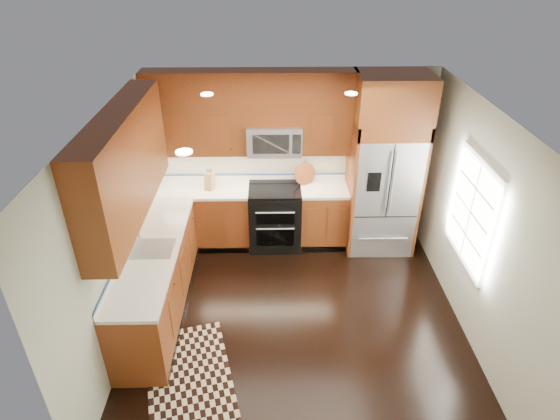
{
  "coord_description": "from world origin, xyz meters",
  "views": [
    {
      "loc": [
        -0.29,
        -4.32,
        4.1
      ],
      "look_at": [
        -0.19,
        0.6,
        1.21
      ],
      "focal_mm": 30.0,
      "sensor_mm": 36.0,
      "label": 1
    }
  ],
  "objects_px": {
    "knife_block": "(210,180)",
    "range": "(275,217)",
    "refrigerator": "(385,166)",
    "rug": "(189,376)",
    "utensil_crock": "(304,173)"
  },
  "relations": [
    {
      "from": "range",
      "to": "knife_block",
      "type": "bearing_deg",
      "value": 176.87
    },
    {
      "from": "knife_block",
      "to": "utensil_crock",
      "type": "height_order",
      "value": "utensil_crock"
    },
    {
      "from": "range",
      "to": "knife_block",
      "type": "relative_size",
      "value": 3.11
    },
    {
      "from": "knife_block",
      "to": "range",
      "type": "bearing_deg",
      "value": -3.13
    },
    {
      "from": "refrigerator",
      "to": "knife_block",
      "type": "height_order",
      "value": "refrigerator"
    },
    {
      "from": "refrigerator",
      "to": "rug",
      "type": "distance_m",
      "value": 3.76
    },
    {
      "from": "refrigerator",
      "to": "range",
      "type": "bearing_deg",
      "value": 178.6
    },
    {
      "from": "rug",
      "to": "utensil_crock",
      "type": "height_order",
      "value": "utensil_crock"
    },
    {
      "from": "refrigerator",
      "to": "rug",
      "type": "relative_size",
      "value": 1.79
    },
    {
      "from": "rug",
      "to": "utensil_crock",
      "type": "xyz_separation_m",
      "value": [
        1.39,
        2.8,
        1.05
      ]
    },
    {
      "from": "range",
      "to": "refrigerator",
      "type": "distance_m",
      "value": 1.76
    },
    {
      "from": "knife_block",
      "to": "utensil_crock",
      "type": "relative_size",
      "value": 0.9
    },
    {
      "from": "refrigerator",
      "to": "utensil_crock",
      "type": "relative_size",
      "value": 7.7
    },
    {
      "from": "rug",
      "to": "knife_block",
      "type": "bearing_deg",
      "value": 75.28
    },
    {
      "from": "refrigerator",
      "to": "utensil_crock",
      "type": "bearing_deg",
      "value": 164.6
    }
  ]
}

